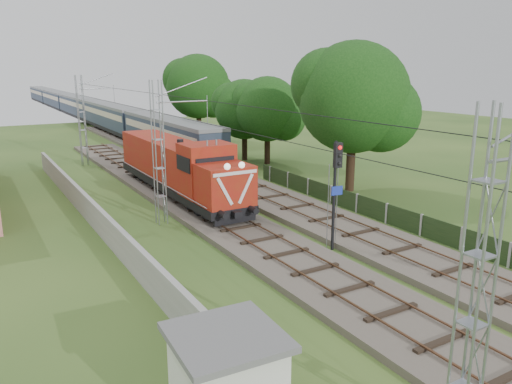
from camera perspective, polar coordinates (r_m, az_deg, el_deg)
ground at (r=20.50m, az=9.38°, el=-11.07°), size 140.00×140.00×0.00m
track_main at (r=25.77m, az=-0.56°, el=-5.09°), size 4.20×70.00×0.45m
track_side at (r=39.09m, az=-3.67°, el=1.55°), size 4.20×80.00×0.45m
catenary at (r=28.06m, az=-10.96°, el=4.40°), size 3.31×70.00×8.00m
boundary_wall at (r=27.87m, az=-17.54°, el=-3.05°), size 0.25×40.00×1.50m
fence at (r=27.59m, az=18.36°, el=-3.62°), size 0.12×32.00×1.20m
locomotive at (r=33.82m, az=-8.85°, el=2.89°), size 2.90×16.54×4.20m
coach_rake at (r=90.16m, az=-19.60°, el=9.30°), size 2.82×105.44×3.26m
signal_post at (r=23.68m, az=9.16°, el=1.74°), size 0.59×0.46×5.33m
relay_hut at (r=12.77m, az=-3.34°, el=-20.94°), size 2.68×2.68×2.63m
tree_a at (r=35.65m, az=11.23°, el=10.41°), size 8.07×7.69×10.46m
tree_b at (r=45.35m, az=1.41°, el=9.37°), size 6.09×5.80×7.90m
tree_c at (r=47.33m, az=-1.25°, el=9.35°), size 5.87×5.59×7.61m
tree_d at (r=60.33m, az=-6.55°, el=11.82°), size 7.85×7.48×10.18m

